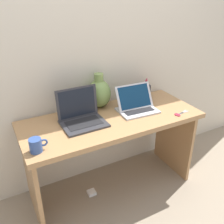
% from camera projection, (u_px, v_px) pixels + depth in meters
% --- Properties ---
extents(ground_plane, '(6.00, 6.00, 0.00)m').
position_uv_depth(ground_plane, '(112.00, 187.00, 2.34)').
color(ground_plane, gray).
extents(back_wall, '(4.40, 0.04, 2.40)m').
position_uv_depth(back_wall, '(93.00, 50.00, 2.06)').
color(back_wall, beige).
rests_on(back_wall, ground).
extents(desk, '(1.44, 0.59, 0.73)m').
position_uv_depth(desk, '(112.00, 135.00, 2.08)').
color(desk, '#AD7F51').
rests_on(desk, ground).
extents(laptop_left, '(0.33, 0.27, 0.26)m').
position_uv_depth(laptop_left, '(81.00, 114.00, 1.92)').
color(laptop_left, '#333338').
rests_on(laptop_left, desk).
extents(laptop_right, '(0.33, 0.25, 0.21)m').
position_uv_depth(laptop_right, '(136.00, 104.00, 2.11)').
color(laptop_right, silver).
rests_on(laptop_right, desk).
extents(green_vase, '(0.20, 0.20, 0.30)m').
position_uv_depth(green_vase, '(99.00, 93.00, 2.14)').
color(green_vase, '#75934C').
rests_on(green_vase, desk).
extents(coffee_mug, '(0.12, 0.08, 0.09)m').
position_uv_depth(coffee_mug, '(36.00, 145.00, 1.58)').
color(coffee_mug, '#335199').
rests_on(coffee_mug, desk).
extents(pen_cup, '(0.07, 0.07, 0.19)m').
position_uv_depth(pen_cup, '(147.00, 91.00, 2.35)').
color(pen_cup, black).
rests_on(pen_cup, desk).
extents(scissors, '(0.15, 0.07, 0.01)m').
position_uv_depth(scissors, '(180.00, 114.00, 2.06)').
color(scissors, '#B7B7BC').
rests_on(scissors, desk).
extents(power_brick, '(0.07, 0.07, 0.03)m').
position_uv_depth(power_brick, '(92.00, 192.00, 2.26)').
color(power_brick, white).
rests_on(power_brick, ground).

